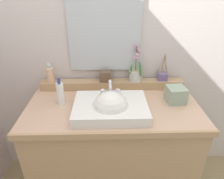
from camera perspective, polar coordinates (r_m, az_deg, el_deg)
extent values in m
cube|color=silver|center=(1.68, -0.15, 18.32)|extent=(2.95, 0.20, 2.79)
cube|color=tan|center=(1.75, 0.24, -17.32)|extent=(1.23, 0.61, 0.86)
cube|color=tan|center=(1.47, 0.27, -4.91)|extent=(1.25, 0.63, 0.04)
cube|color=tan|center=(1.22, 0.74, -13.06)|extent=(1.25, 0.02, 0.04)
cube|color=tan|center=(1.67, 0.01, 1.44)|extent=(1.18, 0.09, 0.07)
cube|color=white|center=(1.36, -0.41, -5.18)|extent=(0.50, 0.36, 0.07)
sphere|color=white|center=(1.35, -0.40, -5.72)|extent=(0.25, 0.25, 0.25)
cylinder|color=silver|center=(1.43, -0.53, 0.48)|extent=(0.02, 0.02, 0.10)
cylinder|color=silver|center=(1.36, -0.49, 1.28)|extent=(0.02, 0.11, 0.02)
sphere|color=silver|center=(1.41, -0.54, 2.28)|extent=(0.03, 0.03, 0.03)
cylinder|color=silver|center=(1.44, -2.70, -0.68)|extent=(0.03, 0.03, 0.04)
cylinder|color=silver|center=(1.45, 1.66, -0.62)|extent=(0.03, 0.03, 0.04)
cylinder|color=silver|center=(1.65, 6.65, 4.08)|extent=(0.10, 0.10, 0.09)
cylinder|color=tan|center=(1.64, 6.72, 5.35)|extent=(0.09, 0.09, 0.01)
cylinder|color=#476B38|center=(1.60, 6.93, 8.81)|extent=(0.01, 0.01, 0.20)
ellipsoid|color=#387033|center=(1.61, 5.45, 5.79)|extent=(0.04, 0.04, 0.09)
ellipsoid|color=#387033|center=(1.60, 8.12, 5.48)|extent=(0.04, 0.04, 0.10)
ellipsoid|color=#387033|center=(1.66, 8.10, 6.35)|extent=(0.04, 0.04, 0.10)
sphere|color=#CB80AB|center=(1.58, 6.81, 9.00)|extent=(0.03, 0.03, 0.03)
sphere|color=#CB80AB|center=(1.58, 7.13, 9.82)|extent=(0.03, 0.03, 0.03)
sphere|color=#CB80AB|center=(1.61, 7.54, 10.90)|extent=(0.03, 0.03, 0.03)
sphere|color=#CB80AB|center=(1.59, 7.03, 11.59)|extent=(0.03, 0.03, 0.03)
sphere|color=#CB80AB|center=(1.59, 6.97, 12.37)|extent=(0.03, 0.03, 0.03)
cylinder|color=#E0B58C|center=(1.68, -17.23, 3.92)|extent=(0.05, 0.05, 0.12)
cylinder|color=silver|center=(1.66, -17.57, 6.09)|extent=(0.02, 0.02, 0.02)
cylinder|color=silver|center=(1.65, -17.66, 6.70)|extent=(0.02, 0.02, 0.02)
cylinder|color=silver|center=(1.63, -17.81, 6.65)|extent=(0.01, 0.03, 0.01)
cube|color=slate|center=(1.71, 14.22, 3.64)|extent=(0.07, 0.07, 0.06)
cylinder|color=#9E7A4C|center=(1.68, 15.06, 6.62)|extent=(0.03, 0.01, 0.15)
cylinder|color=#9E7A4C|center=(1.69, 15.22, 7.22)|extent=(0.05, 0.04, 0.18)
cylinder|color=#9E7A4C|center=(1.70, 14.46, 7.43)|extent=(0.01, 0.07, 0.18)
cylinder|color=#9E7A4C|center=(1.68, 13.92, 7.07)|extent=(0.03, 0.04, 0.16)
cylinder|color=#9E7A4C|center=(1.67, 13.85, 6.95)|extent=(0.05, 0.01, 0.17)
cylinder|color=#9E7A4C|center=(1.65, 14.33, 6.40)|extent=(0.03, 0.04, 0.15)
cylinder|color=#9E7A4C|center=(1.65, 14.66, 6.22)|extent=(0.01, 0.06, 0.15)
cylinder|color=#9E7A4C|center=(1.66, 15.32, 6.53)|extent=(0.04, 0.04, 0.16)
cube|color=brown|center=(1.63, -1.94, 3.79)|extent=(0.09, 0.07, 0.09)
cylinder|color=white|center=(1.48, -14.54, -1.24)|extent=(0.05, 0.05, 0.16)
cylinder|color=#313C8A|center=(1.44, -14.97, 1.91)|extent=(0.02, 0.02, 0.02)
cylinder|color=#313C8A|center=(1.43, -15.06, 2.60)|extent=(0.02, 0.02, 0.02)
cylinder|color=#313C8A|center=(1.41, -15.20, 2.50)|extent=(0.01, 0.03, 0.01)
cube|color=#94A994|center=(1.54, 17.80, -1.38)|extent=(0.14, 0.14, 0.12)
cube|color=silver|center=(1.58, -2.13, 16.75)|extent=(0.56, 0.02, 0.65)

